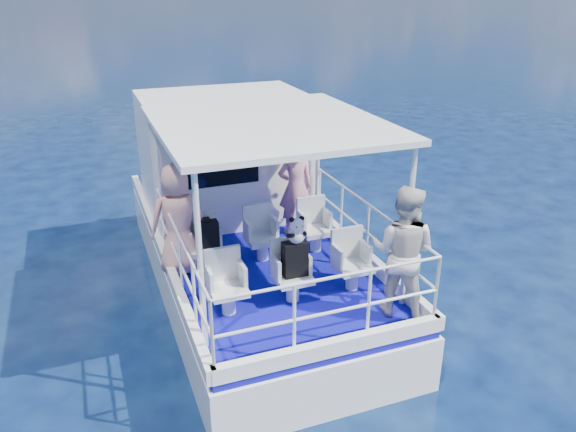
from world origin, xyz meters
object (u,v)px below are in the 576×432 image
at_px(backpack_center, 295,259).
at_px(panda, 297,230).
at_px(passenger_stbd_aft, 402,252).
at_px(passenger_port_fwd, 179,220).

relative_size(backpack_center, panda, 1.33).
height_order(passenger_stbd_aft, panda, passenger_stbd_aft).
xyz_separation_m(passenger_stbd_aft, backpack_center, (-1.16, 0.76, -0.26)).
xyz_separation_m(passenger_port_fwd, panda, (1.30, -1.36, 0.21)).
bearing_deg(panda, passenger_port_fwd, 133.72).
distance_m(passenger_stbd_aft, panda, 1.37).
relative_size(passenger_port_fwd, passenger_stbd_aft, 0.96).
bearing_deg(panda, backpack_center, 141.88).
distance_m(passenger_port_fwd, backpack_center, 1.87).
height_order(backpack_center, panda, panda).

